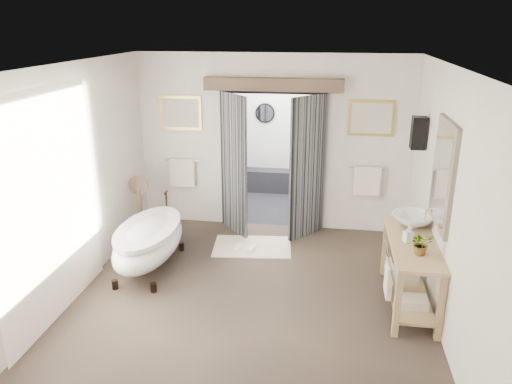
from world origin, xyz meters
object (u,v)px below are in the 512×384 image
clawfoot_tub (149,241)px  vanity (409,267)px  rug (252,246)px  basin (413,221)px

clawfoot_tub → vanity: bearing=-7.0°
clawfoot_tub → rug: clawfoot_tub is taller
clawfoot_tub → basin: basin is taller
vanity → basin: bearing=80.9°
clawfoot_tub → rug: bearing=34.5°
rug → basin: size_ratio=2.22×
clawfoot_tub → basin: 3.59m
vanity → rug: (-2.15, 1.34, -0.50)m
vanity → rug: vanity is taller
clawfoot_tub → rug: size_ratio=1.50×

